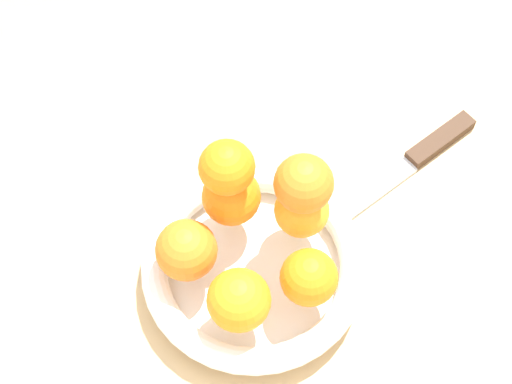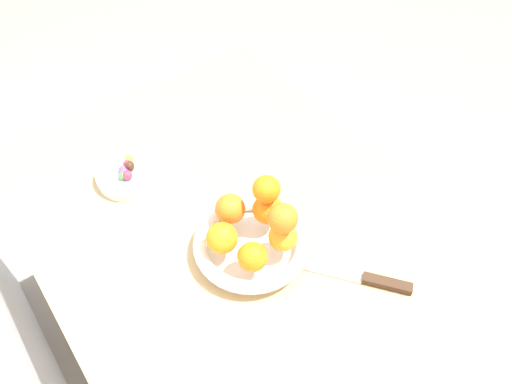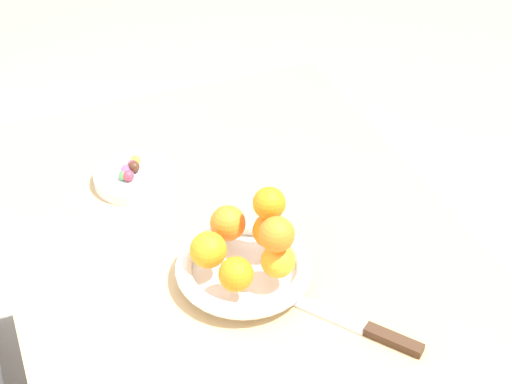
{
  "view_description": "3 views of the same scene",
  "coord_description": "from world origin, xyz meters",
  "px_view_note": "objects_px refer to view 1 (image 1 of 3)",
  "views": [
    {
      "loc": [
        -0.04,
        0.34,
        1.46
      ],
      "look_at": [
        -0.05,
        0.01,
        0.88
      ],
      "focal_mm": 55.0,
      "sensor_mm": 36.0,
      "label": 1
    },
    {
      "loc": [
        -0.5,
        0.34,
        1.53
      ],
      "look_at": [
        -0.02,
        -0.01,
        0.87
      ],
      "focal_mm": 35.0,
      "sensor_mm": 36.0,
      "label": 2
    },
    {
      "loc": [
        -0.89,
        0.34,
        1.64
      ],
      "look_at": [
        -0.01,
        -0.01,
        0.88
      ],
      "focal_mm": 55.0,
      "sensor_mm": 36.0,
      "label": 3
    }
  ],
  "objects_px": {
    "dining_table": "(211,291)",
    "orange_4": "(186,250)",
    "orange_5": "(227,167)",
    "orange_6": "(304,184)",
    "orange_3": "(231,196)",
    "fruit_bowl": "(254,267)",
    "orange_1": "(309,277)",
    "knife": "(399,171)",
    "orange_0": "(239,300)",
    "orange_2": "(302,210)"
  },
  "relations": [
    {
      "from": "orange_1",
      "to": "orange_2",
      "type": "height_order",
      "value": "same"
    },
    {
      "from": "fruit_bowl",
      "to": "orange_3",
      "type": "distance_m",
      "value": 0.07
    },
    {
      "from": "knife",
      "to": "orange_4",
      "type": "bearing_deg",
      "value": 28.68
    },
    {
      "from": "orange_3",
      "to": "orange_6",
      "type": "xyz_separation_m",
      "value": [
        -0.07,
        0.02,
        0.05
      ]
    },
    {
      "from": "orange_0",
      "to": "orange_2",
      "type": "xyz_separation_m",
      "value": [
        -0.06,
        -0.09,
        -0.0
      ]
    },
    {
      "from": "orange_2",
      "to": "orange_6",
      "type": "height_order",
      "value": "orange_6"
    },
    {
      "from": "orange_2",
      "to": "orange_5",
      "type": "distance_m",
      "value": 0.09
    },
    {
      "from": "orange_2",
      "to": "orange_4",
      "type": "relative_size",
      "value": 0.92
    },
    {
      "from": "orange_3",
      "to": "orange_1",
      "type": "bearing_deg",
      "value": 129.29
    },
    {
      "from": "fruit_bowl",
      "to": "orange_0",
      "type": "distance_m",
      "value": 0.07
    },
    {
      "from": "orange_4",
      "to": "orange_1",
      "type": "bearing_deg",
      "value": 165.49
    },
    {
      "from": "knife",
      "to": "orange_3",
      "type": "bearing_deg",
      "value": 19.76
    },
    {
      "from": "dining_table",
      "to": "orange_6",
      "type": "bearing_deg",
      "value": -172.14
    },
    {
      "from": "orange_3",
      "to": "orange_5",
      "type": "xyz_separation_m",
      "value": [
        0.0,
        0.0,
        0.05
      ]
    },
    {
      "from": "orange_1",
      "to": "orange_5",
      "type": "xyz_separation_m",
      "value": [
        0.07,
        -0.08,
        0.06
      ]
    },
    {
      "from": "orange_4",
      "to": "orange_0",
      "type": "bearing_deg",
      "value": 133.52
    },
    {
      "from": "fruit_bowl",
      "to": "orange_4",
      "type": "height_order",
      "value": "orange_4"
    },
    {
      "from": "orange_1",
      "to": "orange_2",
      "type": "relative_size",
      "value": 1.01
    },
    {
      "from": "orange_4",
      "to": "orange_6",
      "type": "height_order",
      "value": "orange_6"
    },
    {
      "from": "dining_table",
      "to": "orange_0",
      "type": "relative_size",
      "value": 18.79
    },
    {
      "from": "orange_0",
      "to": "orange_4",
      "type": "relative_size",
      "value": 1.0
    },
    {
      "from": "orange_0",
      "to": "orange_6",
      "type": "distance_m",
      "value": 0.12
    },
    {
      "from": "orange_5",
      "to": "orange_6",
      "type": "bearing_deg",
      "value": 166.2
    },
    {
      "from": "fruit_bowl",
      "to": "orange_4",
      "type": "distance_m",
      "value": 0.08
    },
    {
      "from": "orange_6",
      "to": "orange_1",
      "type": "bearing_deg",
      "value": 93.5
    },
    {
      "from": "fruit_bowl",
      "to": "orange_5",
      "type": "bearing_deg",
      "value": -66.09
    },
    {
      "from": "orange_0",
      "to": "orange_4",
      "type": "distance_m",
      "value": 0.07
    },
    {
      "from": "orange_1",
      "to": "orange_0",
      "type": "bearing_deg",
      "value": 18.6
    },
    {
      "from": "orange_3",
      "to": "orange_4",
      "type": "distance_m",
      "value": 0.07
    },
    {
      "from": "orange_0",
      "to": "orange_1",
      "type": "bearing_deg",
      "value": -161.4
    },
    {
      "from": "orange_1",
      "to": "orange_5",
      "type": "relative_size",
      "value": 1.04
    },
    {
      "from": "orange_6",
      "to": "knife",
      "type": "distance_m",
      "value": 0.18
    },
    {
      "from": "orange_2",
      "to": "orange_3",
      "type": "distance_m",
      "value": 0.07
    },
    {
      "from": "fruit_bowl",
      "to": "orange_3",
      "type": "xyz_separation_m",
      "value": [
        0.02,
        -0.05,
        0.05
      ]
    },
    {
      "from": "orange_3",
      "to": "orange_6",
      "type": "distance_m",
      "value": 0.09
    },
    {
      "from": "orange_1",
      "to": "knife",
      "type": "distance_m",
      "value": 0.2
    },
    {
      "from": "dining_table",
      "to": "orange_4",
      "type": "xyz_separation_m",
      "value": [
        0.01,
        0.03,
        0.16
      ]
    },
    {
      "from": "orange_0",
      "to": "orange_1",
      "type": "height_order",
      "value": "orange_0"
    },
    {
      "from": "dining_table",
      "to": "orange_3",
      "type": "distance_m",
      "value": 0.16
    },
    {
      "from": "dining_table",
      "to": "orange_2",
      "type": "relative_size",
      "value": 20.57
    },
    {
      "from": "dining_table",
      "to": "orange_0",
      "type": "xyz_separation_m",
      "value": [
        -0.03,
        0.08,
        0.16
      ]
    },
    {
      "from": "dining_table",
      "to": "orange_1",
      "type": "height_order",
      "value": "orange_1"
    },
    {
      "from": "orange_0",
      "to": "orange_6",
      "type": "relative_size",
      "value": 1.07
    },
    {
      "from": "dining_table",
      "to": "orange_3",
      "type": "bearing_deg",
      "value": -130.92
    },
    {
      "from": "orange_2",
      "to": "orange_3",
      "type": "bearing_deg",
      "value": -13.14
    },
    {
      "from": "orange_1",
      "to": "orange_5",
      "type": "distance_m",
      "value": 0.12
    },
    {
      "from": "orange_4",
      "to": "orange_5",
      "type": "height_order",
      "value": "orange_5"
    },
    {
      "from": "orange_3",
      "to": "orange_6",
      "type": "bearing_deg",
      "value": 164.55
    },
    {
      "from": "dining_table",
      "to": "knife",
      "type": "relative_size",
      "value": 5.01
    },
    {
      "from": "orange_0",
      "to": "orange_5",
      "type": "distance_m",
      "value": 0.12
    }
  ]
}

